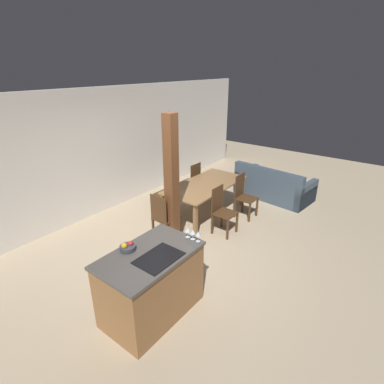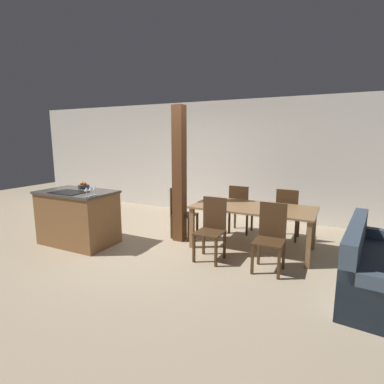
{
  "view_description": "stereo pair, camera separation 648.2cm",
  "coord_description": "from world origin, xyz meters",
  "px_view_note": "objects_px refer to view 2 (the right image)",
  "views": [
    {
      "loc": [
        -3.42,
        -2.88,
        3.1
      ],
      "look_at": [
        0.6,
        0.2,
        0.95
      ],
      "focal_mm": 28.0,
      "sensor_mm": 36.0,
      "label": 1
    },
    {
      "loc": [
        2.8,
        -4.21,
        1.84
      ],
      "look_at": [
        0.6,
        0.2,
        0.95
      ],
      "focal_mm": 28.0,
      "sensor_mm": 36.0,
      "label": 2
    }
  ],
  "objects_px": {
    "dining_chair_far_right": "(287,214)",
    "wine_glass_far": "(95,188)",
    "dining_chair_far_left": "(240,209)",
    "timber_post": "(179,175)",
    "dining_table": "(253,211)",
    "dining_chair_head_end": "(181,211)",
    "kitchen_island": "(78,217)",
    "dining_chair_near_left": "(212,228)",
    "dining_chair_near_right": "(270,236)",
    "fruit_bowl": "(84,186)",
    "wine_glass_middle": "(91,189)",
    "wine_glass_near": "(86,189)"
  },
  "relations": [
    {
      "from": "wine_glass_middle",
      "to": "wine_glass_far",
      "type": "bearing_deg",
      "value": 90.0
    },
    {
      "from": "dining_chair_near_left",
      "to": "dining_chair_far_left",
      "type": "relative_size",
      "value": 1.0
    },
    {
      "from": "dining_table",
      "to": "dining_chair_far_right",
      "type": "height_order",
      "value": "dining_chair_far_right"
    },
    {
      "from": "dining_chair_far_left",
      "to": "dining_chair_near_right",
      "type": "bearing_deg",
      "value": 122.13
    },
    {
      "from": "kitchen_island",
      "to": "wine_glass_middle",
      "type": "height_order",
      "value": "wine_glass_middle"
    },
    {
      "from": "wine_glass_near",
      "to": "wine_glass_middle",
      "type": "height_order",
      "value": "same"
    },
    {
      "from": "dining_chair_far_left",
      "to": "timber_post",
      "type": "relative_size",
      "value": 0.39
    },
    {
      "from": "fruit_bowl",
      "to": "wine_glass_middle",
      "type": "xyz_separation_m",
      "value": [
        0.69,
        -0.51,
        0.08
      ]
    },
    {
      "from": "dining_chair_near_right",
      "to": "wine_glass_near",
      "type": "bearing_deg",
      "value": -164.63
    },
    {
      "from": "dining_chair_far_right",
      "to": "timber_post",
      "type": "relative_size",
      "value": 0.39
    },
    {
      "from": "kitchen_island",
      "to": "timber_post",
      "type": "relative_size",
      "value": 0.55
    },
    {
      "from": "wine_glass_middle",
      "to": "dining_chair_near_left",
      "type": "height_order",
      "value": "wine_glass_middle"
    },
    {
      "from": "dining_chair_far_right",
      "to": "wine_glass_middle",
      "type": "bearing_deg",
      "value": 37.64
    },
    {
      "from": "dining_chair_near_left",
      "to": "dining_chair_near_right",
      "type": "height_order",
      "value": "same"
    },
    {
      "from": "dining_table",
      "to": "dining_chair_near_right",
      "type": "xyz_separation_m",
      "value": [
        0.44,
        -0.71,
        -0.15
      ]
    },
    {
      "from": "fruit_bowl",
      "to": "dining_chair_far_right",
      "type": "relative_size",
      "value": 0.21
    },
    {
      "from": "dining_chair_head_end",
      "to": "kitchen_island",
      "type": "bearing_deg",
      "value": 127.7
    },
    {
      "from": "dining_chair_far_left",
      "to": "timber_post",
      "type": "height_order",
      "value": "timber_post"
    },
    {
      "from": "fruit_bowl",
      "to": "dining_chair_head_end",
      "type": "xyz_separation_m",
      "value": [
        1.56,
        0.84,
        -0.5
      ]
    },
    {
      "from": "kitchen_island",
      "to": "dining_chair_near_right",
      "type": "relative_size",
      "value": 1.38
    },
    {
      "from": "dining_chair_far_right",
      "to": "wine_glass_far",
      "type": "bearing_deg",
      "value": 36.45
    },
    {
      "from": "fruit_bowl",
      "to": "wine_glass_middle",
      "type": "relative_size",
      "value": 1.35
    },
    {
      "from": "dining_chair_head_end",
      "to": "dining_table",
      "type": "bearing_deg",
      "value": -90.0
    },
    {
      "from": "fruit_bowl",
      "to": "timber_post",
      "type": "relative_size",
      "value": 0.08
    },
    {
      "from": "dining_chair_head_end",
      "to": "dining_chair_far_right",
      "type": "bearing_deg",
      "value": -68.65
    },
    {
      "from": "wine_glass_near",
      "to": "wine_glass_far",
      "type": "bearing_deg",
      "value": 90.0
    },
    {
      "from": "timber_post",
      "to": "dining_chair_head_end",
      "type": "bearing_deg",
      "value": 111.68
    },
    {
      "from": "dining_table",
      "to": "kitchen_island",
      "type": "bearing_deg",
      "value": -158.34
    },
    {
      "from": "dining_chair_far_left",
      "to": "dining_chair_head_end",
      "type": "relative_size",
      "value": 1.0
    },
    {
      "from": "dining_chair_far_left",
      "to": "kitchen_island",
      "type": "bearing_deg",
      "value": 37.63
    },
    {
      "from": "dining_chair_far_left",
      "to": "dining_chair_far_right",
      "type": "xyz_separation_m",
      "value": [
        0.89,
        0.0,
        0.0
      ]
    },
    {
      "from": "dining_table",
      "to": "dining_chair_head_end",
      "type": "bearing_deg",
      "value": 180.0
    },
    {
      "from": "dining_chair_head_end",
      "to": "wine_glass_near",
      "type": "bearing_deg",
      "value": 149.06
    },
    {
      "from": "dining_table",
      "to": "timber_post",
      "type": "xyz_separation_m",
      "value": [
        -1.3,
        -0.17,
        0.56
      ]
    },
    {
      "from": "wine_glass_near",
      "to": "dining_chair_far_right",
      "type": "distance_m",
      "value": 3.48
    },
    {
      "from": "wine_glass_near",
      "to": "dining_chair_near_left",
      "type": "distance_m",
      "value": 2.02
    },
    {
      "from": "wine_glass_near",
      "to": "dining_chair_near_right",
      "type": "xyz_separation_m",
      "value": [
        2.68,
        0.74,
        -0.57
      ]
    },
    {
      "from": "wine_glass_middle",
      "to": "dining_chair_far_right",
      "type": "relative_size",
      "value": 0.16
    },
    {
      "from": "fruit_bowl",
      "to": "dining_chair_far_right",
      "type": "height_order",
      "value": "fruit_bowl"
    },
    {
      "from": "fruit_bowl",
      "to": "dining_chair_near_right",
      "type": "bearing_deg",
      "value": 2.31
    },
    {
      "from": "kitchen_island",
      "to": "dining_chair_head_end",
      "type": "relative_size",
      "value": 1.38
    },
    {
      "from": "dining_chair_head_end",
      "to": "timber_post",
      "type": "height_order",
      "value": "timber_post"
    },
    {
      "from": "wine_glass_middle",
      "to": "dining_chair_near_left",
      "type": "xyz_separation_m",
      "value": [
        1.79,
        0.65,
        -0.57
      ]
    },
    {
      "from": "dining_table",
      "to": "dining_chair_head_end",
      "type": "relative_size",
      "value": 2.09
    },
    {
      "from": "dining_chair_head_end",
      "to": "timber_post",
      "type": "distance_m",
      "value": 0.73
    },
    {
      "from": "wine_glass_middle",
      "to": "timber_post",
      "type": "height_order",
      "value": "timber_post"
    },
    {
      "from": "fruit_bowl",
      "to": "timber_post",
      "type": "height_order",
      "value": "timber_post"
    },
    {
      "from": "kitchen_island",
      "to": "dining_chair_far_left",
      "type": "xyz_separation_m",
      "value": [
        2.37,
        1.82,
        0.02
      ]
    },
    {
      "from": "kitchen_island",
      "to": "wine_glass_near",
      "type": "distance_m",
      "value": 0.89
    },
    {
      "from": "wine_glass_far",
      "to": "dining_chair_far_right",
      "type": "relative_size",
      "value": 0.16
    }
  ]
}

